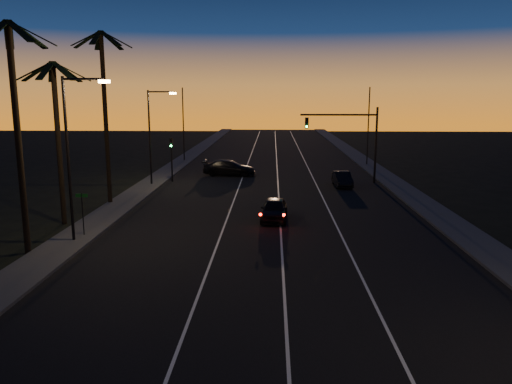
{
  "coord_description": "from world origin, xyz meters",
  "views": [
    {
      "loc": [
        -0.01,
        -6.26,
        7.97
      ],
      "look_at": [
        -0.93,
        21.06,
        2.7
      ],
      "focal_mm": 35.0,
      "sensor_mm": 36.0,
      "label": 1
    }
  ],
  "objects_px": {
    "signal_mast": "(351,131)",
    "cross_car": "(229,168)",
    "lead_car": "(274,209)",
    "right_car": "(342,179)"
  },
  "relations": [
    {
      "from": "lead_car",
      "to": "right_car",
      "type": "xyz_separation_m",
      "value": [
        6.13,
        12.6,
        -0.05
      ]
    },
    {
      "from": "signal_mast",
      "to": "cross_car",
      "type": "relative_size",
      "value": 1.27
    },
    {
      "from": "right_car",
      "to": "cross_car",
      "type": "bearing_deg",
      "value": 150.93
    },
    {
      "from": "signal_mast",
      "to": "right_car",
      "type": "xyz_separation_m",
      "value": [
        -0.9,
        -1.93,
        -4.11
      ]
    },
    {
      "from": "lead_car",
      "to": "cross_car",
      "type": "distance_m",
      "value": 19.07
    },
    {
      "from": "lead_car",
      "to": "right_car",
      "type": "bearing_deg",
      "value": 64.05
    },
    {
      "from": "signal_mast",
      "to": "lead_car",
      "type": "height_order",
      "value": "signal_mast"
    },
    {
      "from": "signal_mast",
      "to": "cross_car",
      "type": "distance_m",
      "value": 12.86
    },
    {
      "from": "right_car",
      "to": "signal_mast",
      "type": "bearing_deg",
      "value": 65.12
    },
    {
      "from": "signal_mast",
      "to": "cross_car",
      "type": "bearing_deg",
      "value": 160.93
    }
  ]
}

